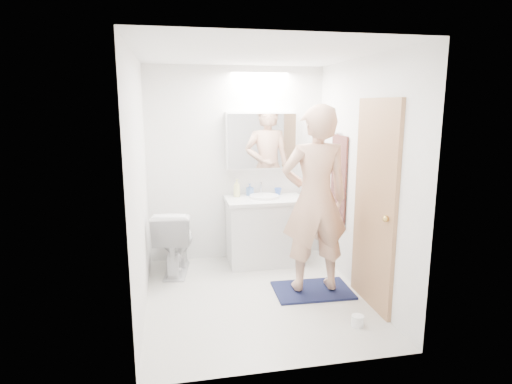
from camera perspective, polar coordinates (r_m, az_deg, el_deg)
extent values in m
plane|color=silver|center=(4.53, 0.00, -13.80)|extent=(2.50, 2.50, 0.00)
plane|color=white|center=(4.11, 0.00, 17.99)|extent=(2.50, 2.50, 0.00)
plane|color=white|center=(5.37, -2.63, 3.66)|extent=(2.50, 0.00, 2.50)
plane|color=white|center=(2.97, 4.77, -2.93)|extent=(2.50, 0.00, 2.50)
plane|color=white|center=(4.09, -15.29, 0.73)|extent=(0.00, 2.50, 2.50)
plane|color=white|center=(4.50, 13.87, 1.77)|extent=(0.00, 2.50, 2.50)
cube|color=silver|center=(5.33, 1.15, -5.33)|extent=(0.90, 0.55, 0.78)
cube|color=silver|center=(5.22, 1.17, -1.03)|extent=(0.95, 0.58, 0.04)
cylinder|color=white|center=(5.24, 1.10, -0.58)|extent=(0.36, 0.36, 0.03)
cylinder|color=silver|center=(5.41, 0.67, 0.51)|extent=(0.02, 0.02, 0.16)
cube|color=white|center=(5.32, 0.68, 6.84)|extent=(0.88, 0.14, 0.70)
cube|color=silver|center=(5.24, 0.86, 6.77)|extent=(0.84, 0.01, 0.66)
imported|color=white|center=(5.10, -10.75, -6.39)|extent=(0.54, 0.81, 0.77)
cube|color=#13203D|center=(4.68, 7.51, -12.84)|extent=(0.82, 0.58, 0.02)
imported|color=tan|center=(4.37, 7.86, -0.99)|extent=(0.71, 0.48, 1.90)
cube|color=tan|center=(4.22, 15.50, -1.72)|extent=(0.04, 0.80, 2.00)
sphere|color=gold|center=(3.96, 16.88, -3.42)|extent=(0.06, 0.06, 0.06)
cube|color=#0F1F30|center=(5.00, 10.93, 1.71)|extent=(0.02, 0.42, 1.00)
cylinder|color=silver|center=(4.94, 11.02, 7.66)|extent=(0.07, 0.02, 0.02)
imported|color=beige|center=(5.28, -2.57, 0.55)|extent=(0.12, 0.12, 0.22)
imported|color=#4F70AA|center=(5.35, -0.83, 0.32)|extent=(0.10, 0.10, 0.15)
imported|color=#436ACA|center=(5.41, 2.94, 0.09)|extent=(0.11, 0.11, 0.09)
cylinder|color=white|center=(4.08, 13.36, -16.34)|extent=(0.11, 0.11, 0.10)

